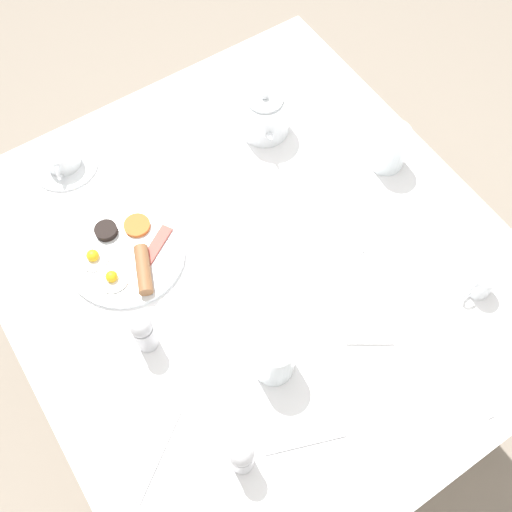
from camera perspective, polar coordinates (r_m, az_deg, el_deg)
ground_plane at (r=1.99m, az=0.00°, el=-10.44°), size 8.00×8.00×0.00m
table at (r=1.36m, az=0.00°, el=-1.69°), size 1.04×1.15×0.75m
breakfast_plate at (r=1.33m, az=-12.30°, el=0.18°), size 0.26×0.26×0.04m
teapot_near at (r=1.46m, az=0.81°, el=13.38°), size 0.12×0.20×0.13m
teacup_with_saucer_left at (r=1.49m, az=-17.97°, el=8.83°), size 0.16×0.16×0.06m
water_glass_tall at (r=1.43m, az=12.61°, el=10.04°), size 0.08×0.08×0.11m
water_glass_short at (r=1.15m, az=1.73°, el=-9.53°), size 0.08×0.08×0.12m
creamer_jug at (r=1.32m, az=20.64°, el=-2.44°), size 0.08×0.05×0.06m
pepper_grinder at (r=1.19m, az=-10.66°, el=-7.15°), size 0.05×0.05×0.12m
salt_grinder at (r=1.11m, az=-1.36°, el=-18.58°), size 0.05×0.05×0.12m
napkin_folded at (r=1.26m, az=10.54°, el=-5.32°), size 0.16×0.17×0.01m
fork_by_plate at (r=1.27m, az=19.32°, el=-10.77°), size 0.04×0.18×0.00m
knife_by_plate at (r=1.35m, az=7.23°, el=3.16°), size 0.04×0.20×0.00m
spoon_for_tea at (r=1.17m, az=4.73°, el=-17.24°), size 0.15×0.07×0.00m
fork_spare at (r=1.18m, az=-9.27°, el=-18.14°), size 0.15×0.11×0.00m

